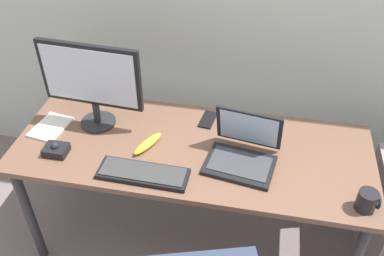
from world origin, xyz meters
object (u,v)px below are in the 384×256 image
at_px(laptop, 243,151).
at_px(banana, 148,144).
at_px(keyboard, 143,173).
at_px(paper_notepad, 51,127).
at_px(cell_phone, 208,120).
at_px(monitor_main, 91,80).
at_px(coffee_mug, 367,201).
at_px(trackball_mouse, 56,150).

xyz_separation_m(laptop, banana, (-0.46, 0.00, -0.03)).
distance_m(keyboard, paper_notepad, 0.61).
relative_size(keyboard, cell_phone, 2.91).
distance_m(paper_notepad, cell_phone, 0.81).
bearing_deg(banana, paper_notepad, 175.25).
distance_m(keyboard, cell_phone, 0.50).
xyz_separation_m(keyboard, laptop, (0.43, 0.19, 0.04)).
height_order(monitor_main, coffee_mug, monitor_main).
bearing_deg(laptop, keyboard, -156.20).
xyz_separation_m(coffee_mug, banana, (-0.99, 0.20, -0.03)).
distance_m(monitor_main, cell_phone, 0.63).
xyz_separation_m(monitor_main, trackball_mouse, (-0.11, -0.26, -0.24)).
xyz_separation_m(coffee_mug, cell_phone, (-0.74, 0.46, -0.04)).
xyz_separation_m(laptop, cell_phone, (-0.21, 0.27, -0.05)).
bearing_deg(cell_phone, paper_notepad, -156.69).
relative_size(monitor_main, keyboard, 1.24).
xyz_separation_m(keyboard, banana, (-0.03, 0.19, 0.01)).
bearing_deg(trackball_mouse, paper_notepad, 123.44).
height_order(monitor_main, laptop, monitor_main).
relative_size(paper_notepad, cell_phone, 1.46).
height_order(keyboard, cell_phone, keyboard).
bearing_deg(keyboard, coffee_mug, -0.35).
bearing_deg(trackball_mouse, keyboard, -8.16).
relative_size(trackball_mouse, banana, 0.58).
bearing_deg(cell_phone, keyboard, -108.11).
bearing_deg(monitor_main, laptop, -9.88).
bearing_deg(coffee_mug, monitor_main, 165.80).
bearing_deg(coffee_mug, laptop, 159.88).
relative_size(keyboard, paper_notepad, 1.98).
distance_m(monitor_main, banana, 0.41).
xyz_separation_m(trackball_mouse, banana, (0.42, 0.13, -0.00)).
bearing_deg(laptop, banana, 179.51).
relative_size(keyboard, banana, 2.17).
height_order(laptop, cell_phone, laptop).
xyz_separation_m(trackball_mouse, coffee_mug, (1.40, -0.07, 0.02)).
distance_m(trackball_mouse, cell_phone, 0.77).
distance_m(laptop, paper_notepad, 0.99).
bearing_deg(paper_notepad, keyboard, -22.83).
relative_size(monitor_main, cell_phone, 3.61).
bearing_deg(cell_phone, banana, -126.09).
xyz_separation_m(paper_notepad, cell_phone, (0.78, 0.22, -0.00)).
xyz_separation_m(keyboard, coffee_mug, (0.96, -0.01, 0.03)).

